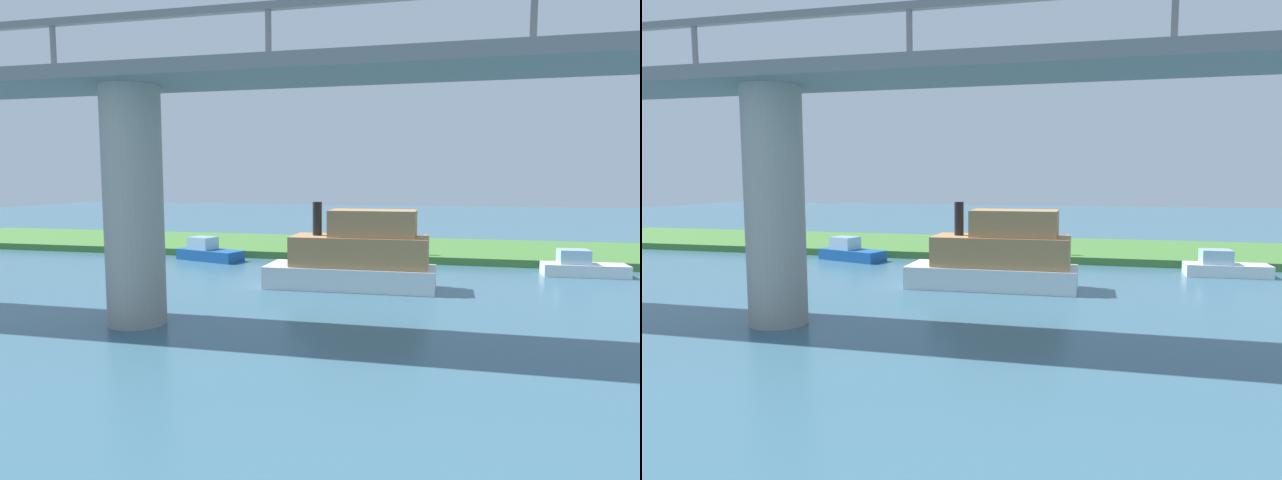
# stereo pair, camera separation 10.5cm
# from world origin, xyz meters

# --- Properties ---
(ground_plane) EXTENTS (160.00, 160.00, 0.00)m
(ground_plane) POSITION_xyz_m (0.00, 0.00, 0.00)
(ground_plane) COLOR #386075
(grassy_bank) EXTENTS (80.00, 12.00, 0.50)m
(grassy_bank) POSITION_xyz_m (0.00, -6.00, 0.25)
(grassy_bank) COLOR #427533
(grassy_bank) RESTS_ON ground
(bridge_pylon) EXTENTS (2.23, 2.23, 9.09)m
(bridge_pylon) POSITION_xyz_m (5.96, 18.02, 4.54)
(bridge_pylon) COLOR #9E998E
(bridge_pylon) RESTS_ON ground
(bridge_span) EXTENTS (67.48, 4.30, 3.25)m
(bridge_span) POSITION_xyz_m (5.96, 18.01, 9.58)
(bridge_span) COLOR slate
(bridge_span) RESTS_ON bridge_pylon
(person_on_bank) EXTENTS (0.40, 0.40, 1.39)m
(person_on_bank) POSITION_xyz_m (-4.07, -0.93, 1.20)
(person_on_bank) COLOR #2D334C
(person_on_bank) RESTS_ON grassy_bank
(mooring_post) EXTENTS (0.20, 0.20, 0.72)m
(mooring_post) POSITION_xyz_m (-3.49, -1.89, 0.86)
(mooring_post) COLOR brown
(mooring_post) RESTS_ON grassy_bank
(motorboat_white) EXTENTS (8.74, 3.06, 4.44)m
(motorboat_white) POSITION_xyz_m (-1.07, 8.98, 1.64)
(motorboat_white) COLOR white
(motorboat_white) RESTS_ON ground
(riverboat_paddlewheel) EXTENTS (5.09, 3.11, 1.60)m
(riverboat_paddlewheel) POSITION_xyz_m (10.61, 1.60, 0.57)
(riverboat_paddlewheel) COLOR #195199
(riverboat_paddlewheel) RESTS_ON ground
(houseboat_blue) EXTENTS (4.69, 1.82, 1.54)m
(houseboat_blue) POSITION_xyz_m (-13.18, 2.36, 0.55)
(houseboat_blue) COLOR white
(houseboat_blue) RESTS_ON ground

